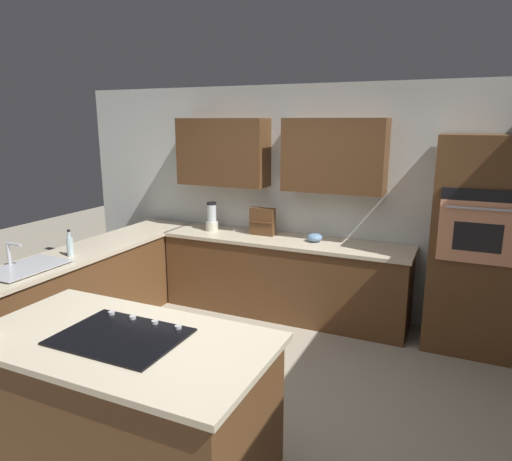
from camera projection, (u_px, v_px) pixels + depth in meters
name	position (u px, v px, depth m)	size (l,w,h in m)	color
ground_plane	(220.00, 391.00, 3.88)	(14.00, 14.00, 0.00)	#9E937F
wall_back	(297.00, 187.00, 5.38)	(6.00, 0.44, 2.60)	silver
lower_cabinets_back	(283.00, 278.00, 5.34)	(2.80, 0.60, 0.86)	brown
countertop_back	(284.00, 241.00, 5.24)	(2.84, 0.64, 0.04)	beige
lower_cabinets_side	(95.00, 289.00, 5.00)	(0.60, 2.90, 0.86)	brown
countertop_side	(92.00, 249.00, 4.89)	(0.64, 2.94, 0.04)	beige
island_base	(125.00, 405.00, 2.96)	(1.81, 0.93, 0.86)	brown
island_top	(121.00, 341.00, 2.86)	(1.89, 1.01, 0.04)	beige
wall_oven	(475.00, 246.00, 4.41)	(0.80, 0.66, 2.08)	brown
sink_unit	(25.00, 267.00, 4.17)	(0.46, 0.70, 0.23)	#515456
cooktop	(121.00, 336.00, 2.86)	(0.76, 0.56, 0.03)	black
blender	(212.00, 218.00, 5.61)	(0.15, 0.15, 0.35)	beige
mixing_bowl	(315.00, 237.00, 5.11)	(0.17, 0.17, 0.09)	#668CB2
spice_rack	(262.00, 221.00, 5.39)	(0.30, 0.11, 0.32)	brown
dish_soap_bottle	(70.00, 246.00, 4.55)	(0.06, 0.06, 0.27)	silver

